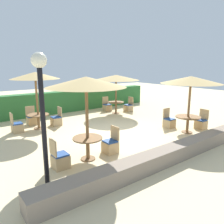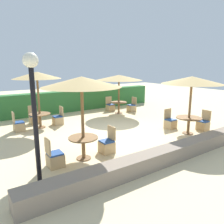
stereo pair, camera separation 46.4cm
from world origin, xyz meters
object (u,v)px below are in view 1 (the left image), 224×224
lamp_post (41,95)px  parasol_front_right (191,80)px  round_table_front_right (188,120)px  patio_chair_back_right_east (128,107)px  parasol_back_right (116,78)px  parasol_front_left (86,82)px  patio_chair_front_right_east (201,123)px  patio_chair_back_right_north (107,107)px  patio_chair_back_left_east (57,120)px  patio_chair_front_left_east (111,145)px  round_table_front_left (88,143)px  patio_chair_back_left_west (17,127)px  patio_chair_back_left_north (32,119)px  patio_chair_front_right_north (169,122)px  patio_chair_front_left_west (60,160)px  parasol_back_left (35,76)px  round_table_back_left (38,118)px  round_table_back_right (116,104)px

lamp_post → parasol_front_right: (6.75, 0.52, 0.02)m
round_table_front_right → patio_chair_back_right_east: size_ratio=1.19×
parasol_back_right → parasol_front_left: bearing=-135.6°
parasol_front_left → parasol_front_right: bearing=-2.9°
patio_chair_front_right_east → patio_chair_back_right_east: size_ratio=1.00×
patio_chair_back_right_north → patio_chair_back_left_east: 4.30m
patio_chair_front_left_east → parasol_front_right: parasol_front_right is taller
round_table_front_left → patio_chair_back_right_north: 7.58m
round_table_front_left → patio_chair_front_left_east: (0.91, -0.02, -0.30)m
patio_chair_front_left_east → patio_chair_back_right_north: same height
patio_chair_back_right_east → patio_chair_back_left_west: same height
parasol_front_left → patio_chair_back_right_east: size_ratio=2.88×
parasol_front_left → patio_chair_back_left_north: (-0.15, 5.36, -2.24)m
parasol_back_right → patio_chair_back_left_east: size_ratio=3.09×
patio_chair_back_left_west → parasol_front_right: bearing=53.2°
round_table_front_left → patio_chair_front_right_north: size_ratio=1.03×
lamp_post → round_table_front_right: 6.99m
round_table_front_right → patio_chair_back_left_east: size_ratio=1.19×
parasol_front_right → patio_chair_front_right_east: parasol_front_right is taller
round_table_front_left → patio_chair_back_left_east: bearing=79.6°
patio_chair_back_right_east → patio_chair_back_left_east: same height
patio_chair_front_left_east → patio_chair_back_left_north: 5.48m
parasol_front_left → patio_chair_back_right_north: (4.91, 5.76, -2.24)m
lamp_post → patio_chair_back_left_east: size_ratio=3.57×
patio_chair_front_left_west → parasol_front_left: bearing=92.0°
patio_chair_back_left_north → round_table_front_right: bearing=133.0°
patio_chair_back_left_east → patio_chair_back_left_north: bearing=46.9°
patio_chair_front_left_east → parasol_back_left: bearing=12.9°
patio_chair_front_left_west → patio_chair_back_left_north: (0.84, 5.39, 0.00)m
parasol_front_left → patio_chair_front_right_east: (6.14, -0.29, -2.24)m
round_table_front_left → patio_chair_front_left_west: (-0.99, -0.03, -0.30)m
round_table_front_left → patio_chair_front_left_west: 1.03m
patio_chair_front_left_west → patio_chair_back_right_north: same height
round_table_front_left → round_table_back_left: size_ratio=0.95×
patio_chair_front_left_east → parasol_front_right: (4.17, -0.24, 2.11)m
round_table_front_left → patio_chair_front_right_east: patio_chair_front_right_east is taller
patio_chair_front_right_north → patio_chair_back_left_north: 6.95m
patio_chair_back_right_north → patio_chair_back_left_north: 5.07m
patio_chair_back_right_north → patio_chair_back_left_west: bearing=12.9°
round_table_front_right → patio_chair_back_right_east: bearing=80.0°
parasol_back_right → patio_chair_back_left_north: (-5.10, 0.51, -1.97)m
parasol_front_right → patio_chair_back_left_north: size_ratio=2.81×
parasol_back_left → patio_chair_back_left_east: (0.92, 0.03, -2.26)m
parasol_front_left → patio_chair_back_left_west: parasol_front_left is taller
patio_chair_front_left_west → round_table_back_right: patio_chair_front_left_west is taller
patio_chair_front_left_west → parasol_front_right: bearing=87.9°
round_table_back_left → round_table_front_right: bearing=-42.0°
round_table_front_left → parasol_front_right: bearing=-2.9°
round_table_back_left → patio_chair_back_left_west: size_ratio=1.09×
patio_chair_front_left_east → round_table_front_left: bearing=89.0°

